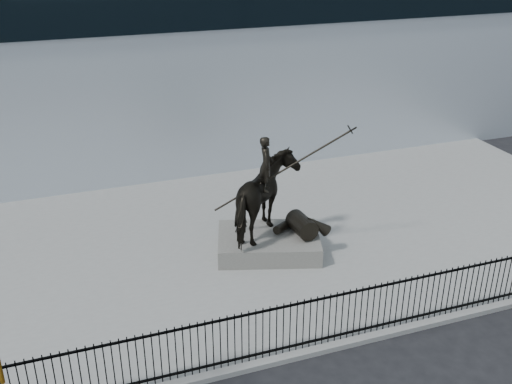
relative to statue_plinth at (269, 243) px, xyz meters
name	(u,v)px	position (x,y,z in m)	size (l,w,h in m)	color
plaza	(224,247)	(-1.26, 0.89, -0.38)	(30.00, 12.00, 0.15)	gray
building	(145,44)	(-1.26, 13.89, 4.04)	(44.00, 14.00, 9.00)	silver
picket_fence	(291,327)	(-1.26, -4.86, 0.45)	(22.10, 0.10, 1.50)	black
statue_plinth	(269,243)	(0.00, 0.00, 0.00)	(3.26, 2.24, 0.61)	#605C57
equestrian_statue	(271,199)	(0.06, -0.02, 1.59)	(4.01, 3.13, 3.55)	black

